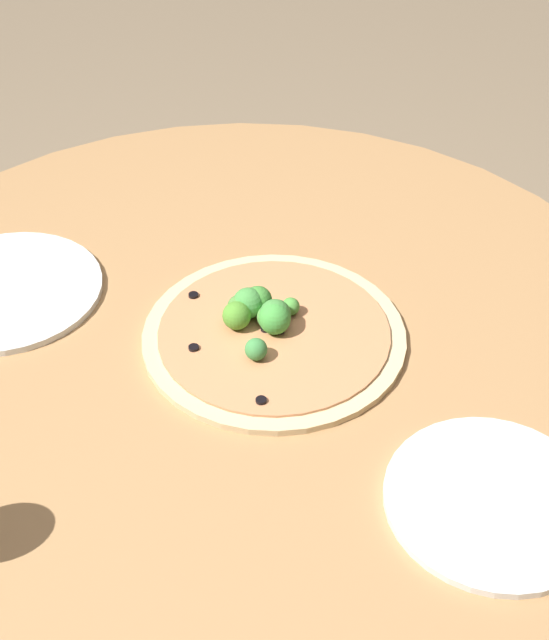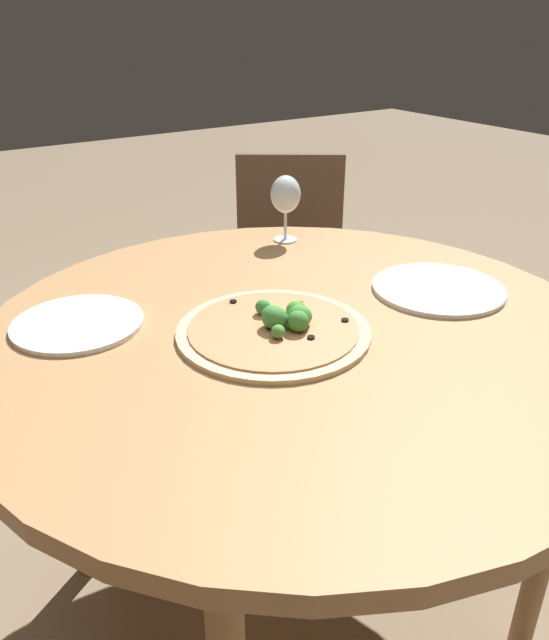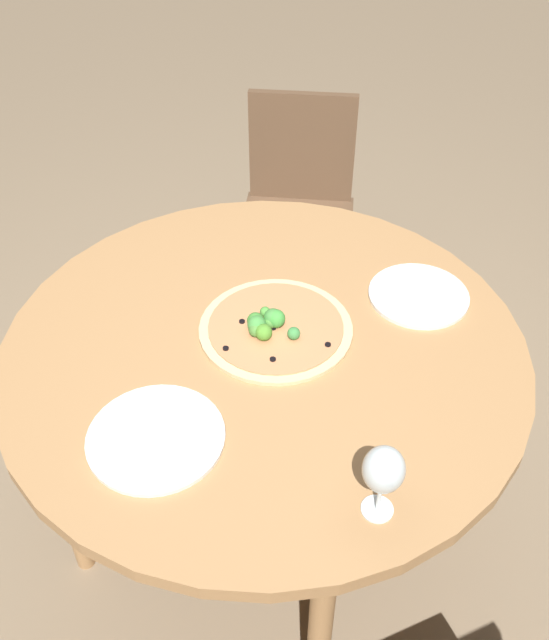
{
  "view_description": "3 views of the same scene",
  "coord_description": "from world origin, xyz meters",
  "px_view_note": "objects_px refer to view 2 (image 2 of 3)",
  "views": [
    {
      "loc": [
        -0.89,
        -0.21,
        1.56
      ],
      "look_at": [
        0.0,
        -0.05,
        0.78
      ],
      "focal_mm": 50.0,
      "sensor_mm": 36.0,
      "label": 1
    },
    {
      "loc": [
        0.85,
        -0.61,
        1.29
      ],
      "look_at": [
        0.0,
        -0.05,
        0.78
      ],
      "focal_mm": 35.0,
      "sensor_mm": 36.0,
      "label": 2
    },
    {
      "loc": [
        -0.65,
        0.99,
        1.88
      ],
      "look_at": [
        0.0,
        -0.05,
        0.78
      ],
      "focal_mm": 40.0,
      "sensor_mm": 36.0,
      "label": 3
    }
  ],
  "objects_px": {
    "pizza": "(277,328)",
    "wine_glass": "(286,196)",
    "plate_far": "(438,289)",
    "chair": "(290,270)",
    "plate_near": "(78,323)"
  },
  "relations": [
    {
      "from": "wine_glass",
      "to": "plate_far",
      "type": "relative_size",
      "value": 0.61
    },
    {
      "from": "chair",
      "to": "plate_near",
      "type": "xyz_separation_m",
      "value": [
        0.6,
        -0.91,
        0.3
      ]
    },
    {
      "from": "wine_glass",
      "to": "plate_far",
      "type": "xyz_separation_m",
      "value": [
        0.45,
        0.09,
        -0.11
      ]
    },
    {
      "from": "plate_far",
      "to": "chair",
      "type": "bearing_deg",
      "value": 165.47
    },
    {
      "from": "chair",
      "to": "plate_far",
      "type": "xyz_separation_m",
      "value": [
        0.86,
        -0.22,
        0.3
      ]
    },
    {
      "from": "pizza",
      "to": "wine_glass",
      "type": "height_order",
      "value": "wine_glass"
    },
    {
      "from": "chair",
      "to": "wine_glass",
      "type": "distance_m",
      "value": 0.66
    },
    {
      "from": "plate_near",
      "to": "plate_far",
      "type": "xyz_separation_m",
      "value": [
        0.26,
        0.69,
        -0.0
      ]
    },
    {
      "from": "chair",
      "to": "wine_glass",
      "type": "bearing_deg",
      "value": -92.09
    },
    {
      "from": "wine_glass",
      "to": "plate_near",
      "type": "bearing_deg",
      "value": -73.27
    },
    {
      "from": "plate_near",
      "to": "plate_far",
      "type": "bearing_deg",
      "value": 68.98
    },
    {
      "from": "chair",
      "to": "plate_near",
      "type": "distance_m",
      "value": 1.13
    },
    {
      "from": "pizza",
      "to": "plate_near",
      "type": "xyz_separation_m",
      "value": [
        -0.24,
        -0.29,
        -0.01
      ]
    },
    {
      "from": "plate_near",
      "to": "plate_far",
      "type": "relative_size",
      "value": 0.89
    },
    {
      "from": "chair",
      "to": "plate_far",
      "type": "bearing_deg",
      "value": -70.02
    }
  ]
}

